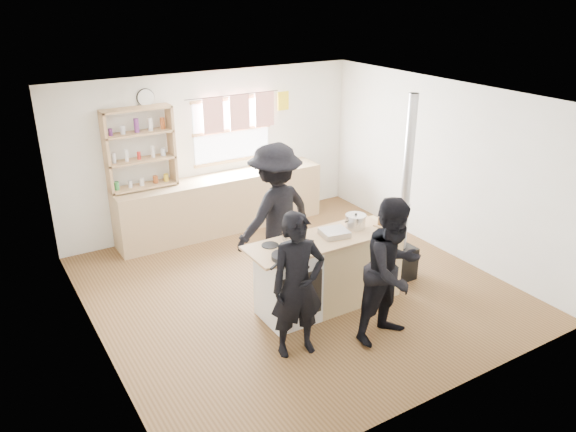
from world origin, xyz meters
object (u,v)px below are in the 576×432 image
at_px(skillet_greens, 285,256).
at_px(person_near_right, 393,270).
at_px(stockpot_counter, 356,221).
at_px(person_far, 275,214).
at_px(cooking_island, 329,271).
at_px(roast_tray, 334,232).
at_px(thermos, 266,160).
at_px(person_near_left, 298,286).
at_px(flue_heater, 402,233).
at_px(stockpot_stove, 291,233).
at_px(bread_board, 386,221).

distance_m(skillet_greens, person_near_right, 1.18).
xyz_separation_m(stockpot_counter, person_far, (-0.63, 0.88, -0.08)).
height_order(cooking_island, roast_tray, roast_tray).
xyz_separation_m(thermos, person_near_left, (-1.52, -3.38, -0.25)).
bearing_deg(flue_heater, person_near_right, -136.57).
bearing_deg(flue_heater, stockpot_counter, -178.70).
distance_m(roast_tray, person_far, 0.97).
distance_m(roast_tray, stockpot_stove, 0.53).
bearing_deg(person_near_left, person_far, 78.70).
bearing_deg(skillet_greens, person_near_left, -102.41).
xyz_separation_m(cooking_island, skillet_greens, (-0.76, -0.22, 0.49)).
height_order(stockpot_stove, stockpot_counter, stockpot_counter).
bearing_deg(flue_heater, bread_board, -161.68).
bearing_deg(flue_heater, skillet_greens, -171.77).
bearing_deg(cooking_island, skillet_greens, -163.92).
distance_m(thermos, person_near_right, 3.72).
xyz_separation_m(stockpot_stove, person_near_left, (-0.40, -0.78, -0.20)).
relative_size(skillet_greens, person_far, 0.22).
distance_m(stockpot_stove, person_near_right, 1.26).
relative_size(stockpot_stove, person_far, 0.12).
xyz_separation_m(roast_tray, person_near_left, (-0.90, -0.61, -0.16)).
bearing_deg(stockpot_stove, person_far, 73.60).
xyz_separation_m(roast_tray, stockpot_counter, (0.35, 0.05, 0.05)).
xyz_separation_m(stockpot_stove, flue_heater, (1.67, -0.10, -0.35)).
relative_size(stockpot_counter, flue_heater, 0.10).
xyz_separation_m(skillet_greens, person_far, (0.54, 1.15, -0.02)).
xyz_separation_m(skillet_greens, person_near_left, (-0.09, -0.39, -0.15)).
xyz_separation_m(person_near_left, person_near_right, (1.04, -0.30, 0.03)).
bearing_deg(stockpot_stove, thermos, 66.75).
distance_m(flue_heater, person_far, 1.70).
relative_size(roast_tray, stockpot_counter, 1.39).
bearing_deg(thermos, roast_tray, -102.57).
xyz_separation_m(flue_heater, person_near_right, (-1.03, -0.98, 0.17)).
xyz_separation_m(stockpot_stove, person_near_right, (0.63, -1.08, -0.18)).
bearing_deg(skillet_greens, person_far, 64.84).
height_order(thermos, stockpot_stove, thermos).
bearing_deg(bread_board, cooking_island, 174.42).
bearing_deg(stockpot_stove, bread_board, -11.20).
xyz_separation_m(thermos, person_far, (-0.89, -1.84, -0.12)).
xyz_separation_m(stockpot_counter, bread_board, (0.38, -0.12, -0.04)).
relative_size(skillet_greens, bread_board, 1.27).
bearing_deg(thermos, person_far, -115.90).
bearing_deg(stockpot_counter, person_far, 125.61).
bearing_deg(stockpot_counter, bread_board, -18.16).
relative_size(thermos, stockpot_stove, 1.41).
height_order(thermos, person_near_left, person_near_left).
height_order(skillet_greens, stockpot_counter, stockpot_counter).
bearing_deg(person_near_left, stockpot_counter, 38.60).
relative_size(thermos, cooking_island, 0.16).
bearing_deg(person_near_right, flue_heater, 35.64).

